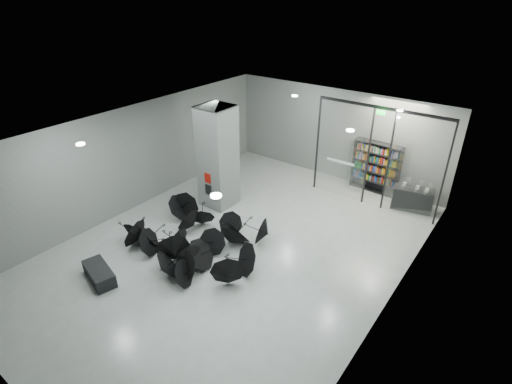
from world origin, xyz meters
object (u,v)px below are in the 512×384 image
Objects in this scene: bookshelf at (376,167)px; shop_counter at (412,199)px; bench at (99,274)px; column at (218,157)px; umbrella_cluster at (195,244)px.

bookshelf reaches higher than shop_counter.
bookshelf reaches higher than bench.
shop_counter reaches higher than bench.
bench is at bearing -87.86° from column.
bookshelf reaches higher than umbrella_cluster.
umbrella_cluster reaches higher than bench.
bench is (0.21, -5.69, -1.78)m from column.
column is at bearing 107.04° from bench.
column is at bearing 116.96° from umbrella_cluster.
column reaches higher than shop_counter.
umbrella_cluster is at bearing -63.04° from column.
bookshelf is 8.33m from umbrella_cluster.
bookshelf is 2.04m from shop_counter.
column is 2.99× the size of bench.
bookshelf is at bearing 82.34° from bench.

